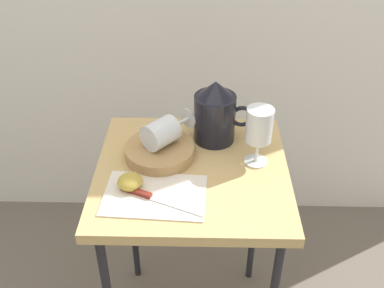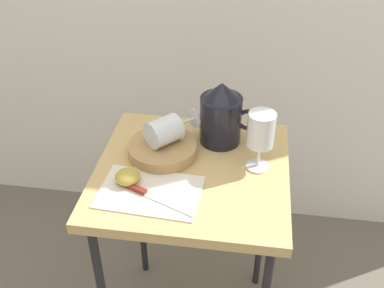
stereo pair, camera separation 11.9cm
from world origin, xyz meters
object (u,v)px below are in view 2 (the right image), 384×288
object	(u,v)px
basket_tray	(162,149)
apple_half_left	(128,177)
knife	(144,193)
wine_glass_tipped_near	(165,130)
wine_glass_upright	(261,133)
table	(192,189)
pitcher	(221,118)

from	to	relation	value
basket_tray	apple_half_left	bearing A→B (deg)	-115.00
basket_tray	knife	distance (m)	0.18
wine_glass_tipped_near	apple_half_left	bearing A→B (deg)	-115.50
wine_glass_upright	knife	bearing A→B (deg)	-150.53
table	apple_half_left	xyz separation A→B (m)	(-0.15, -0.09, 0.10)
table	basket_tray	xyz separation A→B (m)	(-0.09, 0.05, 0.09)
wine_glass_tipped_near	apple_half_left	size ratio (longest dim) A/B	2.45
wine_glass_upright	apple_half_left	distance (m)	0.36
wine_glass_tipped_near	knife	size ratio (longest dim) A/B	0.73
wine_glass_upright	knife	distance (m)	0.33
pitcher	apple_half_left	size ratio (longest dim) A/B	2.92
pitcher	basket_tray	bearing A→B (deg)	-149.28
pitcher	knife	xyz separation A→B (m)	(-0.17, -0.27, -0.07)
knife	wine_glass_tipped_near	bearing A→B (deg)	84.27
pitcher	wine_glass_tipped_near	distance (m)	0.17
table	wine_glass_tipped_near	bearing A→B (deg)	143.36
table	basket_tray	bearing A→B (deg)	150.99
basket_tray	apple_half_left	distance (m)	0.15
wine_glass_tipped_near	knife	xyz separation A→B (m)	(-0.02, -0.19, -0.06)
table	wine_glass_tipped_near	world-z (taller)	wine_glass_tipped_near
wine_glass_upright	apple_half_left	bearing A→B (deg)	-160.38
pitcher	wine_glass_upright	size ratio (longest dim) A/B	1.12
wine_glass_upright	knife	world-z (taller)	wine_glass_upright
knife	apple_half_left	bearing A→B (deg)	142.92
basket_tray	apple_half_left	size ratio (longest dim) A/B	2.99
pitcher	apple_half_left	xyz separation A→B (m)	(-0.22, -0.23, -0.05)
wine_glass_upright	apple_half_left	world-z (taller)	wine_glass_upright
pitcher	apple_half_left	distance (m)	0.32
basket_tray	pitcher	world-z (taller)	pitcher
apple_half_left	knife	xyz separation A→B (m)	(0.05, -0.04, -0.01)
wine_glass_upright	wine_glass_tipped_near	bearing A→B (deg)	173.13
table	knife	size ratio (longest dim) A/B	3.28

